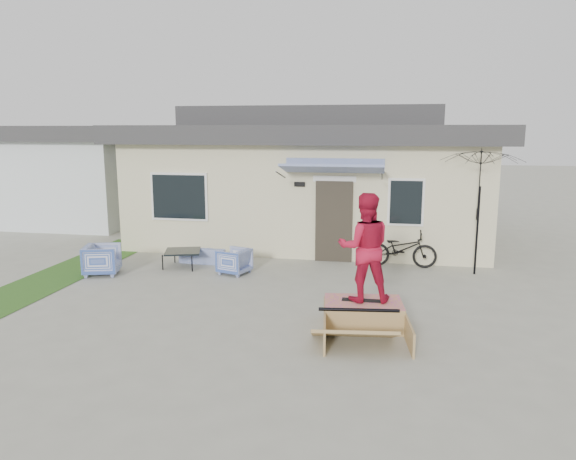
% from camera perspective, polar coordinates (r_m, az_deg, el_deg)
% --- Properties ---
extents(ground, '(90.00, 90.00, 0.00)m').
position_cam_1_polar(ground, '(10.08, -3.63, -9.11)').
color(ground, gray).
rests_on(ground, ground).
extents(grass_strip, '(1.40, 8.00, 0.01)m').
position_cam_1_polar(grass_strip, '(13.93, -22.74, -4.31)').
color(grass_strip, '#2B571D').
rests_on(grass_strip, ground).
extents(house, '(10.80, 8.49, 4.10)m').
position_cam_1_polar(house, '(17.40, 2.83, 5.84)').
color(house, beige).
rests_on(house, ground).
extents(neighbor_house, '(8.60, 7.60, 3.50)m').
position_cam_1_polar(neighbor_house, '(23.16, -23.24, 5.81)').
color(neighbor_house, silver).
rests_on(neighbor_house, ground).
extents(loveseat, '(1.43, 0.51, 0.55)m').
position_cam_1_polar(loveseat, '(14.04, -8.48, -2.32)').
color(loveseat, '#29479C').
rests_on(loveseat, ground).
extents(armchair_left, '(0.91, 0.94, 0.79)m').
position_cam_1_polar(armchair_left, '(13.47, -19.11, -2.84)').
color(armchair_left, '#29479C').
rests_on(armchair_left, ground).
extents(armchair_right, '(0.78, 0.81, 0.67)m').
position_cam_1_polar(armchair_right, '(12.87, -5.73, -3.17)').
color(armchair_right, '#29479C').
rests_on(armchair_right, ground).
extents(coffee_table, '(1.06, 1.06, 0.42)m').
position_cam_1_polar(coffee_table, '(13.71, -11.07, -3.00)').
color(coffee_table, black).
rests_on(coffee_table, ground).
extents(bicycle, '(1.76, 0.63, 1.12)m').
position_cam_1_polar(bicycle, '(13.68, 11.91, -1.56)').
color(bicycle, black).
rests_on(bicycle, ground).
extents(patio_umbrella, '(2.16, 2.05, 2.20)m').
position_cam_1_polar(patio_umbrella, '(13.27, 19.60, 2.88)').
color(patio_umbrella, black).
rests_on(patio_umbrella, ground).
extents(skate_ramp, '(1.54, 1.93, 0.45)m').
position_cam_1_polar(skate_ramp, '(9.59, 7.96, -8.82)').
color(skate_ramp, '#9D7C4A').
rests_on(skate_ramp, ground).
extents(skateboard, '(0.74, 0.19, 0.05)m').
position_cam_1_polar(skateboard, '(9.55, 7.98, -7.34)').
color(skateboard, black).
rests_on(skateboard, skate_ramp).
extents(skater, '(1.03, 0.86, 1.88)m').
position_cam_1_polar(skater, '(9.30, 8.13, -1.67)').
color(skater, '#B61432').
rests_on(skater, skateboard).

